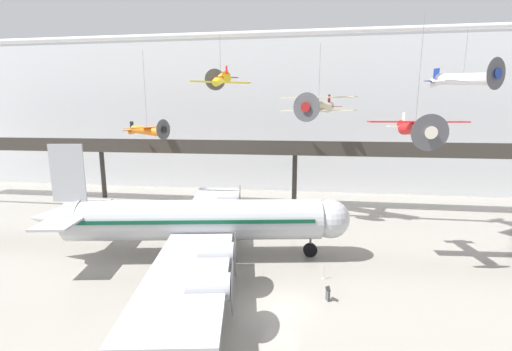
% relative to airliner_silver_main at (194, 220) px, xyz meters
% --- Properties ---
extents(ground_plane, '(260.00, 260.00, 0.00)m').
position_rel_airliner_silver_main_xyz_m(ground_plane, '(8.54, -7.23, -3.65)').
color(ground_plane, gray).
extents(hangar_back_wall, '(140.00, 3.00, 25.07)m').
position_rel_airliner_silver_main_xyz_m(hangar_back_wall, '(8.54, 30.47, 8.89)').
color(hangar_back_wall, silver).
rests_on(hangar_back_wall, ground).
extents(mezzanine_walkway, '(110.00, 3.20, 9.55)m').
position_rel_airliner_silver_main_xyz_m(mezzanine_walkway, '(8.54, 19.50, 4.26)').
color(mezzanine_walkway, '#38332D').
rests_on(mezzanine_walkway, ground).
extents(ceiling_truss_beam, '(120.00, 0.60, 0.60)m').
position_rel_airliner_silver_main_xyz_m(ceiling_truss_beam, '(8.54, 10.13, 18.19)').
color(ceiling_truss_beam, silver).
extents(airliner_silver_main, '(29.09, 33.42, 10.68)m').
position_rel_airliner_silver_main_xyz_m(airliner_silver_main, '(0.00, 0.00, 0.00)').
color(airliner_silver_main, '#B7BABF').
rests_on(airliner_silver_main, ground).
extents(suspended_plane_cream_biplane, '(9.05, 7.94, 9.16)m').
position_rel_airliner_silver_main_xyz_m(suspended_plane_cream_biplane, '(11.42, 14.17, 10.51)').
color(suspended_plane_cream_biplane, beige).
extents(suspended_plane_yellow_lowwing, '(6.55, 5.83, 5.64)m').
position_rel_airliner_silver_main_xyz_m(suspended_plane_yellow_lowwing, '(0.59, 8.73, 13.25)').
color(suspended_plane_yellow_lowwing, yellow).
extents(suspended_plane_orange_highwing, '(6.41, 7.58, 11.50)m').
position_rel_airliner_silver_main_xyz_m(suspended_plane_orange_highwing, '(-11.34, 15.21, 7.32)').
color(suspended_plane_orange_highwing, orange).
extents(suspended_plane_red_highwing, '(8.02, 6.55, 10.90)m').
position_rel_airliner_silver_main_xyz_m(suspended_plane_red_highwing, '(19.09, 1.80, 8.52)').
color(suspended_plane_red_highwing, red).
extents(suspended_plane_white_twin, '(7.65, 7.04, 6.10)m').
position_rel_airliner_silver_main_xyz_m(suspended_plane_white_twin, '(25.57, 9.42, 13.02)').
color(suspended_plane_white_twin, silver).
extents(stanchion_barrier, '(0.36, 0.36, 1.08)m').
position_rel_airliner_silver_main_xyz_m(stanchion_barrier, '(11.68, -2.46, -3.32)').
color(stanchion_barrier, '#B2B5BA').
rests_on(stanchion_barrier, ground).
extents(info_sign_pedestal, '(0.36, 0.72, 1.24)m').
position_rel_airliner_silver_main_xyz_m(info_sign_pedestal, '(11.80, -5.77, -3.19)').
color(info_sign_pedestal, '#4C4C51').
rests_on(info_sign_pedestal, ground).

